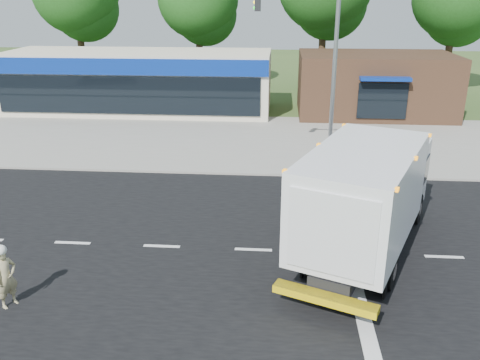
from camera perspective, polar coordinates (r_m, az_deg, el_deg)
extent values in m
plane|color=#385123|center=(16.52, 1.51, -7.87)|extent=(120.00, 120.00, 0.00)
cube|color=black|center=(16.52, 1.51, -7.85)|extent=(60.00, 14.00, 0.02)
cube|color=gray|center=(24.03, 2.57, 1.56)|extent=(60.00, 2.40, 0.12)
cube|color=gray|center=(29.59, 2.99, 5.09)|extent=(60.00, 9.00, 0.02)
cube|color=silver|center=(17.82, -18.28, -6.70)|extent=(1.20, 0.15, 0.01)
cube|color=silver|center=(16.91, -8.78, -7.35)|extent=(1.20, 0.15, 0.01)
cube|color=silver|center=(16.52, 1.51, -7.81)|extent=(1.20, 0.15, 0.01)
cube|color=silver|center=(16.66, 11.97, -8.03)|extent=(1.20, 0.15, 0.01)
cube|color=silver|center=(17.32, 21.95, -8.00)|extent=(1.20, 0.15, 0.01)
cube|color=silver|center=(14.12, 13.43, -13.83)|extent=(0.40, 7.00, 0.01)
cube|color=black|center=(15.68, 13.01, -6.85)|extent=(3.19, 5.60, 0.39)
cube|color=silver|center=(18.91, 16.34, 0.78)|extent=(3.08, 2.99, 2.35)
cube|color=black|center=(19.84, 17.03, 2.30)|extent=(2.03, 0.97, 1.01)
cube|color=white|center=(15.04, 13.48, -1.53)|extent=(4.64, 6.20, 2.63)
cube|color=silver|center=(12.56, 10.21, -6.09)|extent=(2.09, 0.93, 2.13)
cube|color=yellow|center=(13.22, 9.48, -12.98)|extent=(2.63, 1.40, 0.20)
cube|color=orange|center=(14.62, 13.89, 3.15)|extent=(4.59, 6.01, 0.09)
cylinder|color=black|center=(19.58, 12.99, -1.98)|extent=(0.72, 1.12, 1.08)
cylinder|color=black|center=(19.25, 19.11, -3.03)|extent=(0.72, 1.12, 1.08)
cylinder|color=black|center=(15.39, 8.11, -8.09)|extent=(0.72, 1.12, 1.08)
cylinder|color=black|center=(14.93, 16.34, -9.73)|extent=(0.72, 1.12, 1.08)
imported|color=tan|center=(14.76, -24.78, -9.93)|extent=(0.65, 0.73, 1.68)
sphere|color=white|center=(14.40, -25.26, -7.14)|extent=(0.28, 0.28, 0.28)
cube|color=beige|center=(36.34, -11.25, 10.83)|extent=(18.00, 6.00, 4.00)
cube|color=navy|center=(33.24, -12.81, 12.30)|extent=(18.00, 0.30, 1.00)
cube|color=black|center=(33.53, -12.57, 9.26)|extent=(17.00, 0.12, 2.40)
cube|color=#382316|center=(35.58, 14.88, 10.35)|extent=(10.00, 6.00, 4.00)
cube|color=navy|center=(32.43, 15.94, 10.94)|extent=(3.00, 1.20, 0.20)
cube|color=black|center=(32.72, 15.69, 8.54)|extent=(3.00, 0.12, 2.20)
cylinder|color=gray|center=(22.57, 10.43, 10.34)|extent=(0.18, 0.18, 8.00)
cube|color=black|center=(22.16, 2.01, 19.31)|extent=(0.25, 0.25, 0.70)
cylinder|color=#332114|center=(45.89, -17.42, 14.36)|extent=(0.56, 0.56, 7.35)
sphere|color=#1B4A15|center=(46.00, -16.97, 17.98)|extent=(5.46, 5.46, 5.46)
cylinder|color=#332114|center=(43.28, -4.57, 14.56)|extent=(0.56, 0.56, 6.86)
sphere|color=#1B4A15|center=(43.51, -3.88, 18.10)|extent=(5.10, 5.10, 5.10)
cylinder|color=#332114|center=(42.83, 9.22, 14.96)|extent=(0.56, 0.56, 7.84)
sphere|color=#1B4A15|center=(43.20, 10.10, 18.98)|extent=(5.82, 5.82, 5.82)
cylinder|color=#332114|center=(44.76, 22.41, 13.42)|extent=(0.56, 0.56, 7.00)
sphere|color=#1B4A15|center=(45.21, 23.33, 16.82)|extent=(5.20, 5.20, 5.20)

